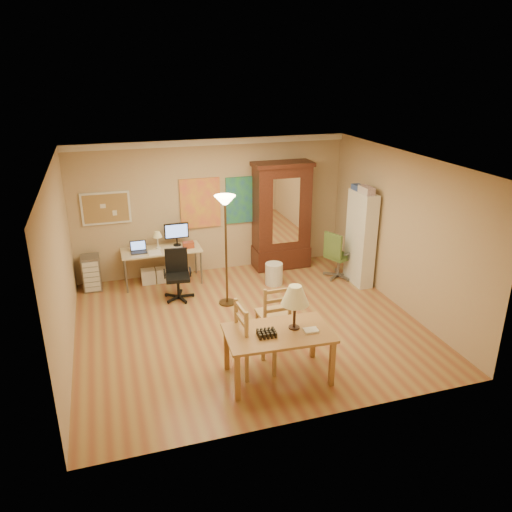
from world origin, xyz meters
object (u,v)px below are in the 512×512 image
object	(u,v)px
dining_table	(284,322)
computer_desk	(163,262)
office_chair_black	(178,286)
office_chair_green	(337,265)
armoire	(281,223)
bookshelf	(361,239)

from	to	relation	value
dining_table	computer_desk	size ratio (longest dim) A/B	0.96
dining_table	office_chair_black	distance (m)	3.09
office_chair_green	armoire	distance (m)	1.45
dining_table	armoire	xyz separation A→B (m)	(1.34, 3.78, 0.12)
bookshelf	computer_desk	bearing A→B (deg)	162.33
computer_desk	office_chair_green	size ratio (longest dim) A/B	1.57
computer_desk	office_chair_black	world-z (taller)	computer_desk
armoire	office_chair_black	bearing A→B (deg)	-158.60
computer_desk	armoire	world-z (taller)	armoire
office_chair_black	office_chair_green	size ratio (longest dim) A/B	0.95
office_chair_green	bookshelf	bearing A→B (deg)	-48.64
computer_desk	office_chair_green	bearing A→B (deg)	-13.91
dining_table	computer_desk	world-z (taller)	dining_table
dining_table	armoire	size ratio (longest dim) A/B	0.66
office_chair_black	dining_table	bearing A→B (deg)	-70.96
office_chair_black	office_chair_green	bearing A→B (deg)	-0.02
computer_desk	armoire	distance (m)	2.53
computer_desk	bookshelf	bearing A→B (deg)	-17.67
computer_desk	office_chair_black	xyz separation A→B (m)	(0.15, -0.83, -0.17)
bookshelf	office_chair_green	bearing A→B (deg)	131.36
office_chair_green	office_chair_black	bearing A→B (deg)	179.98
office_chair_black	armoire	distance (m)	2.60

